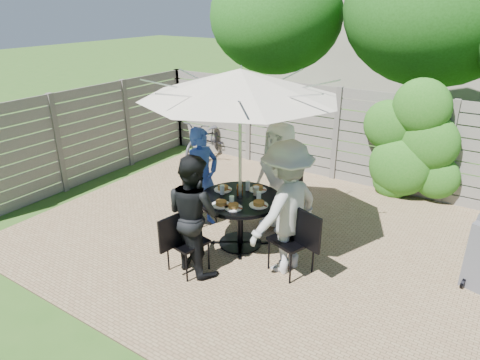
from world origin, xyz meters
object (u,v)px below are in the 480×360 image
Objects in this scene: chair_right at (292,253)px; glass_right at (259,196)px; umbrella at (240,84)px; plate_right at (259,204)px; patio_table at (240,212)px; person_left at (202,179)px; chair_front at (187,254)px; coffee_cup at (256,191)px; bicycle at (208,139)px; plate_back at (258,189)px; plate_left at (223,188)px; person_right at (286,208)px; glass_front at (232,201)px; glass_back at (248,186)px; person_front at (194,214)px; glass_left at (222,190)px; person_back at (279,176)px; chair_left at (198,206)px; plate_extra at (233,207)px; syrup_jug at (240,190)px; chair_back at (283,207)px; plate_front at (221,204)px.

glass_right is (-0.67, 0.26, 0.54)m from chair_right.
plate_right is at bearing -12.49° from umbrella.
patio_table is 0.86× the size of person_left.
chair_front is at bearing -139.29° from person_left.
coffee_cup is 3.80m from bicycle.
plate_left is at bearing -147.49° from plate_back.
glass_front is (-0.76, -0.10, -0.06)m from person_right.
glass_back is (-0.12, -0.08, 0.05)m from plate_back.
person_front is 13.37× the size of coffee_cup.
glass_right is at bearing -15.79° from chair_front.
plate_back is (0.26, 1.16, -0.01)m from person_front.
person_back is at bearing 61.99° from glass_left.
chair_left is 0.53× the size of person_right.
person_back is at bearing -135.00° from person_right.
bicycle is at bearing 137.38° from glass_right.
glass_left is at bearing -55.54° from bicycle.
person_back is at bearing -40.28° from bicycle.
chair_right is 0.56× the size of bicycle.
chair_left is 1.23m from glass_front.
person_front is at bearing -121.25° from plate_extra.
plate_right is at bearing 46.54° from plate_extra.
umbrella reaches higher than patio_table.
glass_back is at bearing 33.01° from plate_left.
person_front reaches higher than glass_front.
plate_back is 0.53m from glass_left.
chair_front is 1.31m from coffee_cup.
chair_left is 1.42m from plate_right.
syrup_jug is 0.09× the size of bicycle.
person_back reaches higher than glass_right.
chair_front is at bearing -122.92° from plate_right.
person_back is 10.63× the size of syrup_jug.
plate_left is (0.46, -0.10, -0.01)m from person_left.
patio_table is 0.44m from plate_back.
umbrella is at bearing -80.49° from glass_back.
chair_right is (1.12, 0.60, -0.51)m from person_front.
person_front reaches higher than chair_left.
plate_left is 1.86× the size of glass_left.
plate_left is 0.51m from coffee_cup.
glass_right is at bearing -105.52° from person_front.
plate_right is 1.08× the size of plate_extra.
umbrella is at bearing 167.51° from plate_right.
plate_left is 2.17× the size of coffee_cup.
plate_back and plate_right have the same top height.
chair_back is 1.05× the size of chair_front.
person_left reaches higher than glass_front.
bicycle is (-2.30, 2.66, -0.33)m from plate_left.
person_back is at bearing 73.11° from syrup_jug.
chair_right is (1.75, -0.39, -0.51)m from person_left.
person_left is at bearing 171.22° from syrup_jug.
plate_front is (-1.02, -0.14, 0.50)m from chair_right.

